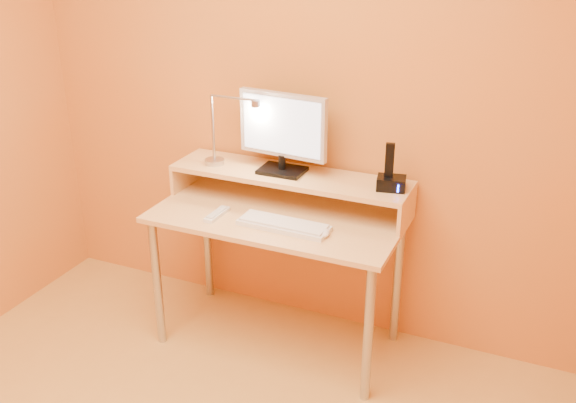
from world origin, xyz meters
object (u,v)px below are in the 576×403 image
at_px(mouse, 324,232).
at_px(keyboard, 284,226).
at_px(remote_control, 217,214).
at_px(phone_dock, 391,183).
at_px(monitor_panel, 283,125).
at_px(lamp_base, 215,162).

bearing_deg(mouse, keyboard, 163.16).
bearing_deg(keyboard, remote_control, -176.39).
relative_size(phone_dock, remote_control, 0.74).
xyz_separation_m(monitor_panel, mouse, (0.32, -0.28, -0.38)).
height_order(keyboard, remote_control, keyboard).
relative_size(lamp_base, keyboard, 0.23).
xyz_separation_m(lamp_base, remote_control, (0.15, -0.25, -0.16)).
bearing_deg(phone_dock, remote_control, -171.06).
bearing_deg(remote_control, monitor_panel, 54.72).
distance_m(phone_dock, keyboard, 0.53).
bearing_deg(monitor_panel, mouse, -35.64).
distance_m(monitor_panel, lamp_base, 0.43).
distance_m(phone_dock, mouse, 0.39).
bearing_deg(lamp_base, phone_dock, 1.89).
height_order(lamp_base, keyboard, lamp_base).
distance_m(monitor_panel, remote_control, 0.53).
bearing_deg(remote_control, phone_dock, 21.61).
bearing_deg(mouse, lamp_base, 144.44).
bearing_deg(mouse, phone_dock, 33.64).
relative_size(monitor_panel, lamp_base, 4.57).
distance_m(lamp_base, remote_control, 0.33).
distance_m(lamp_base, keyboard, 0.57).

